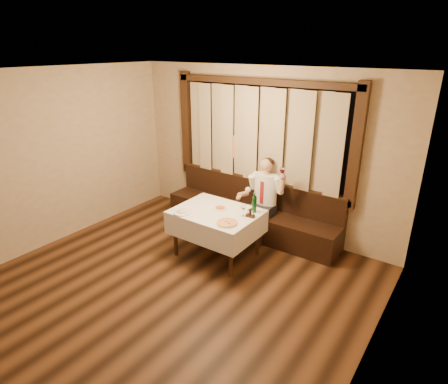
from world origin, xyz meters
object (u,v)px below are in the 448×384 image
Objects in this scene: pasta_cream at (182,210)px; pasta_red at (220,207)px; pizza at (227,223)px; seated_man at (264,193)px; dining_table at (216,217)px; green_bottle at (254,204)px; cruet_caddy at (250,214)px; banquette at (251,214)px.

pasta_red is at bearing 49.63° from pasta_cream.
pasta_cream reaches higher than pizza.
pasta_red is 0.83× the size of pasta_cream.
pasta_red is 0.88m from seated_man.
green_bottle is at bearing 30.81° from dining_table.
cruet_caddy reaches higher than pasta_cream.
green_bottle is at bearing 21.53° from pasta_red.
pasta_cream is at bearing -173.85° from pizza.
seated_man is at bearing 73.01° from dining_table.
green_bottle is 0.68m from seated_man.
green_bottle is (0.87, 0.64, 0.09)m from pasta_cream.
seated_man is (0.29, 0.93, 0.16)m from dining_table.
dining_table is 0.48m from pizza.
banquette is 2.52× the size of dining_table.
pasta_cream reaches higher than dining_table.
pasta_red is 1.74× the size of cruet_caddy.
banquette is at bearing 106.44° from pizza.
pizza is 0.41m from cruet_caddy.
pasta_cream is 1.02m from cruet_caddy.
cruet_caddy is (0.04, -0.18, -0.08)m from green_bottle.
pizza is (0.38, -1.29, 0.46)m from banquette.
seated_man is (0.29, -0.09, 0.50)m from banquette.
dining_table is at bearing -90.00° from banquette.
seated_man reaches higher than pizza.
cruet_caddy reaches higher than pasta_red.
pizza is (0.38, -0.26, 0.12)m from dining_table.
dining_table is 0.62m from green_bottle.
cruet_caddy is 0.86m from seated_man.
dining_table is 9.43× the size of cruet_caddy.
cruet_caddy is at bearing -76.81° from green_bottle.
banquette is 23.76× the size of cruet_caddy.
seated_man is (-0.24, 0.82, 0.01)m from cruet_caddy.
cruet_caddy is at bearing 68.28° from pizza.
pasta_cream is 0.20× the size of seated_man.
pasta_cream is at bearing -130.37° from pasta_red.
cruet_caddy is at bearing 1.59° from pasta_red.
pizza is 1.20m from seated_man.
banquette is at bearing 120.59° from cruet_caddy.
green_bottle is (0.49, 0.19, 0.10)m from pasta_red.
cruet_caddy is (0.91, 0.46, 0.01)m from pasta_cream.
pasta_red is 0.53m from green_bottle.
pizza is 1.11× the size of pasta_cream.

